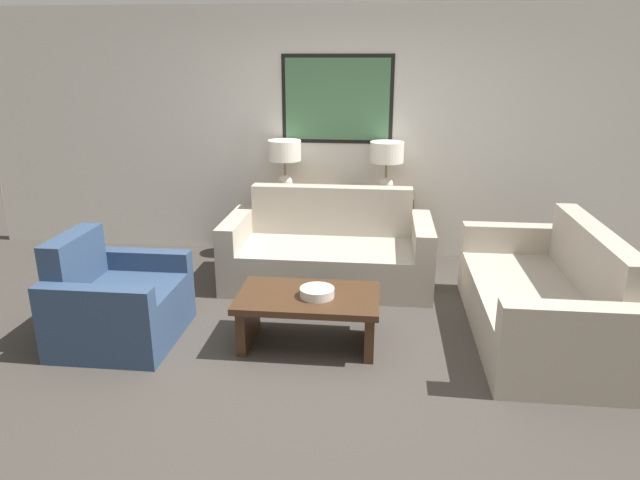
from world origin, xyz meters
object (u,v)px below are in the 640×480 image
object	(u,v)px
console_table	(335,226)
couch_by_back_wall	(328,253)
couch_by_side	(543,301)
table_lamp_right	(387,157)
coffee_table	(308,308)
armchair_near_back_wall	(117,304)
decorative_bowl	(317,292)
table_lamp_left	(285,155)

from	to	relation	value
console_table	couch_by_back_wall	bearing A→B (deg)	-90.00
couch_by_back_wall	couch_by_side	distance (m)	2.03
table_lamp_right	coffee_table	xyz separation A→B (m)	(-0.57, -2.01, -0.83)
console_table	coffee_table	world-z (taller)	console_table
coffee_table	armchair_near_back_wall	world-z (taller)	armchair_near_back_wall
console_table	armchair_near_back_wall	distance (m)	2.57
couch_by_side	decorative_bowl	world-z (taller)	couch_by_side
couch_by_back_wall	couch_by_side	world-z (taller)	same
table_lamp_right	coffee_table	distance (m)	2.24
couch_by_side	console_table	bearing A→B (deg)	137.34
table_lamp_right	couch_by_back_wall	distance (m)	1.22
console_table	decorative_bowl	bearing A→B (deg)	-88.87
console_table	couch_by_side	world-z (taller)	couch_by_side
table_lamp_right	armchair_near_back_wall	world-z (taller)	table_lamp_right
table_lamp_left	coffee_table	xyz separation A→B (m)	(0.51, -2.01, -0.83)
console_table	table_lamp_right	distance (m)	0.93
console_table	couch_by_back_wall	distance (m)	0.71
table_lamp_left	couch_by_back_wall	bearing A→B (deg)	-52.66
couch_by_back_wall	coffee_table	world-z (taller)	couch_by_back_wall
coffee_table	couch_by_back_wall	bearing A→B (deg)	88.69
couch_by_back_wall	armchair_near_back_wall	world-z (taller)	couch_by_back_wall
table_lamp_right	armchair_near_back_wall	bearing A→B (deg)	-134.96
table_lamp_right	table_lamp_left	bearing A→B (deg)	180.00
table_lamp_right	armchair_near_back_wall	size ratio (longest dim) A/B	0.59
console_table	decorative_bowl	world-z (taller)	console_table
table_lamp_left	decorative_bowl	distance (m)	2.22
table_lamp_left	couch_by_back_wall	size ratio (longest dim) A/B	0.28
table_lamp_right	coffee_table	size ratio (longest dim) A/B	0.52
coffee_table	decorative_bowl	bearing A→B (deg)	-22.56
console_table	coffee_table	xyz separation A→B (m)	(-0.03, -2.01, -0.07)
couch_by_side	armchair_near_back_wall	size ratio (longest dim) A/B	2.09
decorative_bowl	armchair_near_back_wall	size ratio (longest dim) A/B	0.28
table_lamp_left	couch_by_side	bearing A→B (deg)	-35.33
console_table	couch_by_side	bearing A→B (deg)	-42.66
table_lamp_left	armchair_near_back_wall	xyz separation A→B (m)	(-0.99, -2.07, -0.84)
table_lamp_right	decorative_bowl	size ratio (longest dim) A/B	2.15
console_table	armchair_near_back_wall	xyz separation A→B (m)	(-1.53, -2.07, -0.07)
coffee_table	decorative_bowl	size ratio (longest dim) A/B	4.13
armchair_near_back_wall	table_lamp_right	bearing A→B (deg)	45.04
table_lamp_right	armchair_near_back_wall	xyz separation A→B (m)	(-2.07, -2.07, -0.84)
table_lamp_right	armchair_near_back_wall	distance (m)	3.04
couch_by_back_wall	decorative_bowl	bearing A→B (deg)	-88.27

